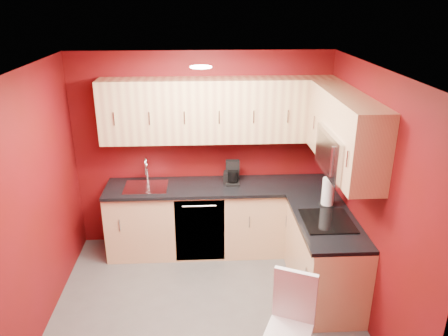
{
  "coord_description": "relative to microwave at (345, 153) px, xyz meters",
  "views": [
    {
      "loc": [
        -0.0,
        -3.74,
        3.09
      ],
      "look_at": [
        0.22,
        0.55,
        1.39
      ],
      "focal_mm": 35.0,
      "sensor_mm": 36.0,
      "label": 1
    }
  ],
  "objects": [
    {
      "name": "floor",
      "position": [
        -1.39,
        -0.2,
        -1.66
      ],
      "size": [
        3.2,
        3.2,
        0.0
      ],
      "primitive_type": "plane",
      "color": "#524F4D",
      "rests_on": "ground"
    },
    {
      "name": "ceiling",
      "position": [
        -1.39,
        -0.2,
        0.84
      ],
      "size": [
        3.2,
        3.2,
        0.0
      ],
      "primitive_type": "plane",
      "rotation": [
        3.14,
        0.0,
        0.0
      ],
      "color": "white",
      "rests_on": "wall_back"
    },
    {
      "name": "wall_back",
      "position": [
        -1.39,
        1.3,
        -0.41
      ],
      "size": [
        3.2,
        0.0,
        3.2
      ],
      "primitive_type": "plane",
      "rotation": [
        1.57,
        0.0,
        0.0
      ],
      "color": "#5F0910",
      "rests_on": "floor"
    },
    {
      "name": "wall_front",
      "position": [
        -1.39,
        -1.7,
        -0.41
      ],
      "size": [
        3.2,
        0.0,
        3.2
      ],
      "primitive_type": "plane",
      "rotation": [
        -1.57,
        0.0,
        0.0
      ],
      "color": "#5F0910",
      "rests_on": "floor"
    },
    {
      "name": "wall_left",
      "position": [
        -2.99,
        -0.2,
        -0.41
      ],
      "size": [
        0.0,
        3.0,
        3.0
      ],
      "primitive_type": "plane",
      "rotation": [
        1.57,
        0.0,
        1.57
      ],
      "color": "#5F0910",
      "rests_on": "floor"
    },
    {
      "name": "wall_right",
      "position": [
        0.21,
        -0.2,
        -0.41
      ],
      "size": [
        0.0,
        3.0,
        3.0
      ],
      "primitive_type": "plane",
      "rotation": [
        1.57,
        0.0,
        -1.57
      ],
      "color": "#5F0910",
      "rests_on": "floor"
    },
    {
      "name": "base_cabinets_back",
      "position": [
        -1.19,
        1.0,
        -1.22
      ],
      "size": [
        2.8,
        0.6,
        0.87
      ],
      "primitive_type": "cube",
      "color": "#DEB37E",
      "rests_on": "floor"
    },
    {
      "name": "base_cabinets_right",
      "position": [
        -0.09,
        0.05,
        -1.22
      ],
      "size": [
        0.6,
        1.3,
        0.87
      ],
      "primitive_type": "cube",
      "color": "#DEB37E",
      "rests_on": "floor"
    },
    {
      "name": "countertop_back",
      "position": [
        -1.19,
        0.99,
        -0.77
      ],
      "size": [
        2.8,
        0.63,
        0.04
      ],
      "primitive_type": "cube",
      "color": "black",
      "rests_on": "base_cabinets_back"
    },
    {
      "name": "countertop_right",
      "position": [
        -0.11,
        0.04,
        -0.77
      ],
      "size": [
        0.63,
        1.27,
        0.04
      ],
      "primitive_type": "cube",
      "color": "black",
      "rests_on": "base_cabinets_right"
    },
    {
      "name": "upper_cabinets_back",
      "position": [
        -1.19,
        1.13,
        0.17
      ],
      "size": [
        2.8,
        0.35,
        0.75
      ],
      "primitive_type": "cube",
      "color": "tan",
      "rests_on": "wall_back"
    },
    {
      "name": "upper_cabinets_right",
      "position": [
        0.03,
        0.24,
        0.23
      ],
      "size": [
        0.35,
        1.55,
        0.75
      ],
      "color": "tan",
      "rests_on": "wall_right"
    },
    {
      "name": "microwave",
      "position": [
        0.0,
        0.0,
        0.0
      ],
      "size": [
        0.42,
        0.76,
        0.42
      ],
      "color": "silver",
      "rests_on": "upper_cabinets_right"
    },
    {
      "name": "cooktop",
      "position": [
        -0.11,
        0.0,
        -0.74
      ],
      "size": [
        0.5,
        0.55,
        0.01
      ],
      "primitive_type": "cube",
      "color": "black",
      "rests_on": "countertop_right"
    },
    {
      "name": "sink",
      "position": [
        -2.09,
        1.0,
        -0.72
      ],
      "size": [
        0.52,
        0.42,
        0.35
      ],
      "color": "silver",
      "rests_on": "countertop_back"
    },
    {
      "name": "dishwasher_front",
      "position": [
        -1.44,
        0.71,
        -1.22
      ],
      "size": [
        0.6,
        0.02,
        0.82
      ],
      "primitive_type": "cube",
      "color": "black",
      "rests_on": "base_cabinets_back"
    },
    {
      "name": "downlight",
      "position": [
        -1.39,
        0.1,
        0.82
      ],
      "size": [
        0.2,
        0.2,
        0.01
      ],
      "primitive_type": "cylinder",
      "color": "white",
      "rests_on": "ceiling"
    },
    {
      "name": "coffee_maker",
      "position": [
        -1.03,
        1.03,
        -0.61
      ],
      "size": [
        0.18,
        0.23,
        0.28
      ],
      "primitive_type": null,
      "rotation": [
        0.0,
        0.0,
        -0.05
      ],
      "color": "black",
      "rests_on": "countertop_back"
    },
    {
      "name": "napkin_holder",
      "position": [
        -1.07,
        1.06,
        -0.68
      ],
      "size": [
        0.15,
        0.15,
        0.15
      ],
      "primitive_type": null,
      "rotation": [
        0.0,
        0.0,
        -0.13
      ],
      "color": "black",
      "rests_on": "countertop_back"
    },
    {
      "name": "paper_towel",
      "position": [
        -0.01,
        0.38,
        -0.59
      ],
      "size": [
        0.19,
        0.19,
        0.32
      ],
      "primitive_type": null,
      "rotation": [
        0.0,
        0.0,
        -0.03
      ],
      "color": "white",
      "rests_on": "countertop_right"
    },
    {
      "name": "dining_chair",
      "position": [
        -0.69,
        -1.04,
        -1.19
      ],
      "size": [
        0.5,
        0.51,
        0.93
      ],
      "primitive_type": null,
      "rotation": [
        0.0,
        0.0,
        -0.43
      ],
      "color": "white",
      "rests_on": "floor"
    }
  ]
}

